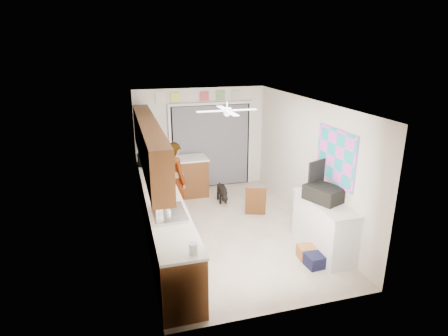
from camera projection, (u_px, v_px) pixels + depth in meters
floor at (230, 229)px, 7.38m from camera, size 5.00×5.00×0.00m
ceiling at (230, 102)px, 6.61m from camera, size 5.00×5.00×0.00m
wall_back at (201, 139)px, 9.28m from camera, size 3.20×0.00×3.20m
wall_front at (287, 229)px, 4.71m from camera, size 3.20×0.00×3.20m
wall_left at (143, 177)px, 6.58m from camera, size 0.00×5.00×5.00m
wall_right at (307, 162)px, 7.41m from camera, size 0.00×5.00×5.00m
left_base_cabinets at (162, 216)px, 6.91m from camera, size 0.60×4.80×0.90m
left_countertop at (162, 193)px, 6.76m from camera, size 0.62×4.80×0.04m
upper_cabinets at (149, 144)px, 6.63m from camera, size 0.32×4.00×0.80m
sink_basin at (169, 214)px, 5.84m from camera, size 0.50×0.76×0.06m
faucet at (157, 210)px, 5.76m from camera, size 0.03×0.03×0.22m
peninsula_base at (186, 178)px, 8.94m from camera, size 1.00×0.60×0.90m
peninsula_top at (185, 159)px, 8.80m from camera, size 1.04×0.64×0.04m
back_opening_recess at (211, 146)px, 9.38m from camera, size 2.00×0.06×2.10m
curtain_panel at (211, 147)px, 9.34m from camera, size 1.90×0.03×2.05m
door_trim_left at (171, 149)px, 9.09m from camera, size 0.06×0.04×2.10m
door_trim_right at (250, 144)px, 9.62m from camera, size 0.06×0.04×2.10m
door_trim_head at (211, 104)px, 9.02m from camera, size 2.10×0.04×0.06m
header_frame_0 at (175, 97)px, 8.77m from camera, size 0.22×0.02×0.22m
header_frame_2 at (204, 96)px, 8.95m from camera, size 0.22×0.02×0.22m
header_frame_3 at (220, 96)px, 9.06m from camera, size 0.22×0.02×0.22m
header_frame_4 at (236, 95)px, 9.16m from camera, size 0.22×0.02×0.22m
route66_sign at (160, 98)px, 8.68m from camera, size 0.22×0.02×0.26m
right_counter_base at (324, 227)px, 6.50m from camera, size 0.50×1.40×0.90m
right_counter_top at (326, 202)px, 6.35m from camera, size 0.54×1.44×0.04m
abstract_painting at (336, 157)px, 6.37m from camera, size 0.03×1.15×0.95m
ceiling_fan at (227, 111)px, 6.84m from camera, size 1.14×1.14×0.24m
microwave at (150, 157)px, 8.29m from camera, size 0.56×0.66×0.31m
soap_bottle at (156, 180)px, 6.95m from camera, size 0.11×0.11×0.27m
jar_a at (193, 249)px, 4.71m from camera, size 0.13×0.13×0.15m
jar_b at (169, 213)px, 5.77m from camera, size 0.07×0.07×0.10m
paper_towel_roll at (159, 206)px, 5.86m from camera, size 0.13×0.13×0.24m
suitcase at (324, 193)px, 6.34m from camera, size 0.64×0.72×0.26m
suitcase_rim at (323, 199)px, 6.37m from camera, size 0.63×0.70×0.02m
suitcase_lid at (316, 174)px, 6.52m from camera, size 0.40×0.19×0.50m
cardboard_box at (308, 252)px, 6.37m from camera, size 0.37×0.30×0.22m
navy_crate at (316, 260)px, 6.12m from camera, size 0.37×0.31×0.21m
cabinet_door_panel at (256, 201)px, 7.87m from camera, size 0.47×0.30×0.65m
man at (176, 180)px, 7.69m from camera, size 0.58×0.70×1.63m
dog at (222, 193)px, 8.64m from camera, size 0.25×0.54×0.42m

